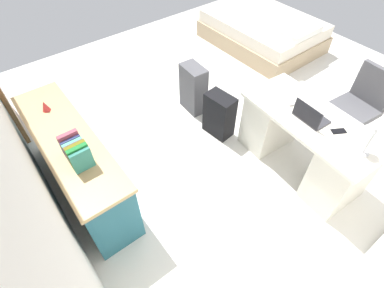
{
  "coord_description": "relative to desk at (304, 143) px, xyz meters",
  "views": [
    {
      "loc": [
        -2.05,
        2.39,
        2.76
      ],
      "look_at": [
        -0.49,
        1.19,
        0.6
      ],
      "focal_mm": 27.91,
      "sensor_mm": 36.0,
      "label": 1
    }
  ],
  "objects": [
    {
      "name": "laptop",
      "position": [
        0.02,
        0.06,
        0.41
      ],
      "size": [
        0.32,
        0.24,
        0.21
      ],
      "color": "#333338",
      "rests_on": "desk"
    },
    {
      "name": "desk_lamp",
      "position": [
        -0.51,
        0.04,
        0.61
      ],
      "size": [
        0.16,
        0.11,
        0.34
      ],
      "color": "silver",
      "rests_on": "desk"
    },
    {
      "name": "cell_phone_near_laptop",
      "position": [
        -0.26,
        -0.03,
        0.36
      ],
      "size": [
        0.13,
        0.15,
        0.01
      ],
      "primitive_type": "cube",
      "rotation": [
        0.0,
        0.0,
        -0.53
      ],
      "color": "black",
      "rests_on": "desk"
    },
    {
      "name": "desk",
      "position": [
        0.0,
        0.0,
        0.0
      ],
      "size": [
        1.48,
        0.75,
        0.75
      ],
      "color": "silver",
      "rests_on": "ground_plane"
    },
    {
      "name": "computer_mouse",
      "position": [
        0.27,
        0.0,
        0.37
      ],
      "size": [
        0.07,
        0.1,
        0.03
      ],
      "primitive_type": "ellipsoid",
      "rotation": [
        0.0,
        0.0,
        -0.06
      ],
      "color": "white",
      "rests_on": "desk"
    },
    {
      "name": "ground_plane",
      "position": [
        1.06,
        -0.1,
        -0.39
      ],
      "size": [
        6.08,
        6.08,
        0.0
      ],
      "primitive_type": "plane",
      "color": "silver"
    },
    {
      "name": "book_row",
      "position": [
        0.89,
        2.06,
        0.5
      ],
      "size": [
        0.31,
        0.17,
        0.23
      ],
      "color": "#327E72",
      "rests_on": "credenza"
    },
    {
      "name": "bed",
      "position": [
        2.19,
        -1.73,
        -0.15
      ],
      "size": [
        1.92,
        1.43,
        0.58
      ],
      "color": "tan",
      "rests_on": "ground_plane"
    },
    {
      "name": "credenza",
      "position": [
        1.22,
        2.06,
        0.0
      ],
      "size": [
        1.8,
        0.48,
        0.78
      ],
      "color": "#235B6B",
      "rests_on": "ground_plane"
    },
    {
      "name": "suitcase_black",
      "position": [
        0.97,
        0.35,
        -0.1
      ],
      "size": [
        0.38,
        0.26,
        0.57
      ],
      "primitive_type": "cube",
      "rotation": [
        0.0,
        0.0,
        0.12
      ],
      "color": "black",
      "rests_on": "ground_plane"
    },
    {
      "name": "office_chair",
      "position": [
        -0.06,
        -0.88,
        0.03
      ],
      "size": [
        0.52,
        0.52,
        0.94
      ],
      "color": "black",
      "rests_on": "ground_plane"
    },
    {
      "name": "suitcase_spare_grey",
      "position": [
        1.54,
        0.31,
        -0.06
      ],
      "size": [
        0.37,
        0.24,
        0.66
      ],
      "primitive_type": "cube",
      "rotation": [
        0.0,
        0.0,
        -0.05
      ],
      "color": "#4C4C51",
      "rests_on": "ground_plane"
    },
    {
      "name": "figurine_small",
      "position": [
        1.69,
        2.06,
        0.45
      ],
      "size": [
        0.08,
        0.08,
        0.11
      ],
      "primitive_type": "cone",
      "color": "red",
      "rests_on": "credenza"
    }
  ]
}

